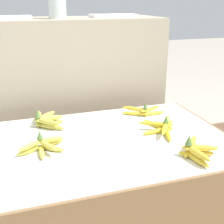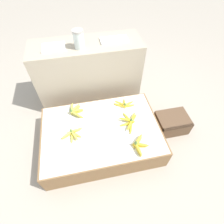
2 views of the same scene
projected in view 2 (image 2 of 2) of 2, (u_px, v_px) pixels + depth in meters
ground_plane at (102, 142)px, 1.91m from camera, size 10.00×10.00×0.00m
display_platform at (101, 136)px, 1.81m from camera, size 1.17×0.79×0.26m
back_vendor_table at (89, 73)px, 2.09m from camera, size 1.19×0.42×0.75m
wooden_crate at (172, 123)px, 1.96m from camera, size 0.34×0.27×0.18m
banana_bunch_front_midleft at (138, 145)px, 1.57m from camera, size 0.16×0.22×0.09m
banana_bunch_middle_left at (73, 134)px, 1.65m from camera, size 0.21×0.16×0.08m
banana_bunch_middle_midleft at (130, 121)px, 1.74m from camera, size 0.22×0.28×0.08m
banana_bunch_back_left at (75, 111)px, 1.82m from camera, size 0.15×0.22×0.09m
banana_bunch_back_midleft at (124, 104)px, 1.89m from camera, size 0.23×0.15×0.08m
glass_jar at (79, 39)px, 1.68m from camera, size 0.11×0.11×0.18m
foam_tray_white at (114, 40)px, 1.83m from camera, size 0.29×0.14×0.02m
foam_tray_dark at (53, 47)px, 1.74m from camera, size 0.23×0.17×0.02m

